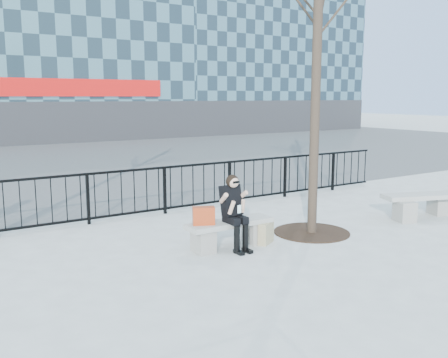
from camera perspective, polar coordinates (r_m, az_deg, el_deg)
ground at (r=9.08m, az=0.65°, el=-7.78°), size 120.00×120.00×0.00m
street_surface at (r=22.89m, az=-20.71°, el=2.07°), size 60.00×23.00×0.01m
railing at (r=11.49m, az=-7.68°, el=-1.37°), size 14.00×0.06×1.10m
building_right at (r=42.95m, az=3.00°, el=19.60°), size 16.20×10.20×20.60m
tree_grate at (r=10.15m, az=9.98°, el=-6.01°), size 1.50×1.50×0.02m
bench_main at (r=9.00m, az=0.65°, el=-5.95°), size 1.65×0.46×0.49m
bench_second at (r=12.00m, az=21.75°, el=-2.56°), size 1.84×0.51×0.55m
seated_woman at (r=8.78m, az=1.24°, el=-3.86°), size 0.50×0.64×1.34m
handbag at (r=8.66m, az=-2.34°, el=-4.22°), size 0.42×0.32×0.31m
shopping_bag at (r=9.29m, az=4.82°, el=-6.13°), size 0.44×0.35×0.40m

